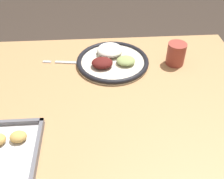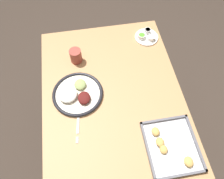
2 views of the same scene
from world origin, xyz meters
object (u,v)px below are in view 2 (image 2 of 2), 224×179
(drinking_cup, at_px, (76,56))
(dinner_plate, at_px, (77,94))
(saucer_plate, at_px, (147,36))
(fork, at_px, (78,123))
(baking_tray, at_px, (171,146))

(drinking_cup, bearing_deg, dinner_plate, -4.35)
(saucer_plate, distance_m, drinking_cup, 0.51)
(fork, xyz_separation_m, saucer_plate, (-0.56, 0.53, 0.01))
(saucer_plate, bearing_deg, fork, -43.56)
(dinner_plate, bearing_deg, saucer_plate, 126.15)
(fork, relative_size, saucer_plate, 1.28)
(baking_tray, bearing_deg, fork, -114.91)
(fork, relative_size, baking_tray, 0.68)
(dinner_plate, distance_m, saucer_plate, 0.64)
(dinner_plate, distance_m, drinking_cup, 0.26)
(dinner_plate, height_order, drinking_cup, drinking_cup)
(saucer_plate, bearing_deg, baking_tray, -4.93)
(saucer_plate, relative_size, drinking_cup, 1.74)
(dinner_plate, bearing_deg, fork, -3.44)
(baking_tray, relative_size, drinking_cup, 3.28)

